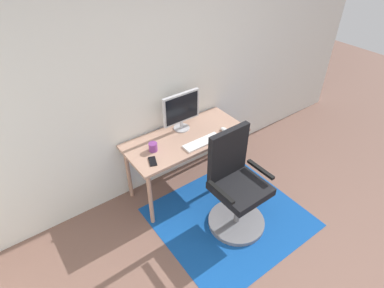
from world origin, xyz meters
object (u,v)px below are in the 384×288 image
Objects in this scene: keyboard at (202,142)px; cell_phone at (153,161)px; desk at (186,143)px; monitor at (181,109)px; coffee_cup at (153,147)px; office_chair at (236,191)px; computer_mouse at (224,130)px.

keyboard reaches higher than cell_phone.
desk is 0.53m from cell_phone.
coffee_cup is (-0.46, -0.16, -0.20)m from monitor.
monitor is (0.06, 0.16, 0.32)m from desk.
office_chair is at bearing -55.78° from coffee_cup.
keyboard is 0.58m from cell_phone.
keyboard is 4.13× the size of computer_mouse.
keyboard is 3.07× the size of cell_phone.
computer_mouse is (0.41, -0.16, 0.10)m from desk.
monitor is 0.42m from keyboard.
computer_mouse is (0.35, -0.32, -0.23)m from monitor.
monitor reaches higher than keyboard.
cell_phone is at bearing 175.89° from keyboard.
monitor is 3.16× the size of cell_phone.
computer_mouse is at bearing 5.03° from keyboard.
desk is at bearing 158.40° from computer_mouse.
desk is at bearing -109.38° from monitor.
computer_mouse is 0.74× the size of cell_phone.
keyboard is at bearing 16.41° from cell_phone.
cell_phone is at bearing -122.86° from coffee_cup.
office_chair reaches higher than coffee_cup.
office_chair is at bearing -119.14° from computer_mouse.
monitor is at bearing 49.50° from cell_phone.
desk is 3.03× the size of monitor.
monitor is 1.03m from office_chair.
monitor reaches higher than desk.
monitor is 1.03× the size of keyboard.
cell_phone is (-0.55, -0.31, -0.24)m from monitor.
computer_mouse is at bearing 19.72° from cell_phone.
desk is 0.37m from monitor.
desk is 15.01× the size of coffee_cup.
office_chair is (0.09, -0.72, -0.21)m from desk.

